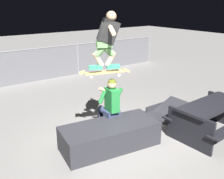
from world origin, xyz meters
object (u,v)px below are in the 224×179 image
Objects in this scene: ledge_box_main at (110,136)px; person_sitting_on_ledge at (110,103)px; skateboard at (104,72)px; picnic_table_back at (211,114)px; kicker_ramp at (168,113)px; skater_airborne at (107,38)px.

ledge_box_main is 1.48× the size of person_sitting_on_ledge.
person_sitting_on_ledge is (0.31, 0.44, 0.50)m from ledge_box_main.
person_sitting_on_ledge is 0.79m from skateboard.
person_sitting_on_ledge reaches higher than picnic_table_back.
kicker_ramp is at bearing 0.71° from skateboard.
person_sitting_on_ledge is 1.27× the size of kicker_ramp.
skater_airborne reaches higher than ledge_box_main.
person_sitting_on_ledge is 1.20× the size of skater_airborne.
skater_airborne reaches higher than skateboard.
skater_airborne is (0.16, 0.31, 1.94)m from ledge_box_main.
skateboard is 0.90× the size of skater_airborne.
picnic_table_back reaches higher than kicker_ramp.
picnic_table_back is at bearing -31.04° from skateboard.
kicker_ramp is at bearing 9.50° from ledge_box_main.
skater_airborne reaches higher than picnic_table_back.
skateboard is 2.56m from picnic_table_back.
picnic_table_back is (1.82, -1.31, -0.25)m from person_sitting_on_ledge.
person_sitting_on_ledge is at bearing 177.74° from kicker_ramp.
ledge_box_main is at bearing -125.13° from person_sitting_on_ledge.
picnic_table_back is (1.97, -1.19, -1.69)m from skater_airborne.
skateboard is 0.96× the size of kicker_ramp.
ledge_box_main is at bearing -117.25° from skater_airborne.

